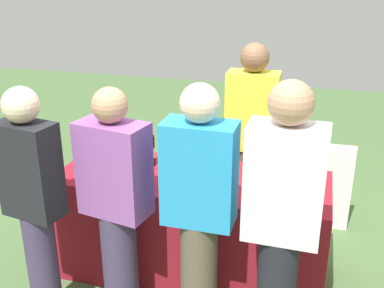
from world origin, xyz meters
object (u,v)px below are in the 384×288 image
wine_glass_0 (97,159)px  wine_glass_4 (290,185)px  wine_bottle_0 (117,148)px  wine_glass_2 (168,172)px  guest_3 (281,222)px  wine_bottle_3 (191,150)px  wine_bottle_5 (218,160)px  wine_glass_1 (110,166)px  guest_1 (116,203)px  wine_bottle_2 (177,153)px  menu_board (314,186)px  wine_bottle_4 (205,153)px  wine_glass_3 (212,175)px  server_pouring (251,138)px  wine_bottle_1 (150,150)px  ice_bucket (270,176)px  wine_bottle_6 (293,167)px  guest_0 (34,201)px  guest_2 (199,210)px

wine_glass_0 → wine_glass_4: size_ratio=1.00×
wine_bottle_0 → wine_glass_2: (0.49, -0.27, -0.02)m
wine_bottle_0 → guest_3: guest_3 is taller
wine_bottle_3 → wine_bottle_5: bearing=-24.3°
wine_glass_1 → guest_1: (0.21, -0.38, -0.05)m
wine_bottle_2 → wine_glass_0: size_ratio=2.26×
wine_bottle_5 → menu_board: bearing=51.2°
wine_bottle_4 → menu_board: size_ratio=0.41×
wine_bottle_5 → wine_bottle_2: bearing=170.1°
wine_glass_3 → wine_bottle_3: bearing=126.8°
wine_bottle_0 → wine_bottle_3: bearing=10.2°
wine_glass_3 → guest_3: (0.51, -0.55, 0.04)m
server_pouring → guest_3: guest_3 is taller
wine_bottle_2 → guest_1: (-0.18, -0.71, -0.07)m
wine_bottle_1 → wine_bottle_2: wine_bottle_1 is taller
server_pouring → guest_1: 1.34m
ice_bucket → guest_1: size_ratio=0.15×
wine_glass_0 → menu_board: wine_glass_0 is taller
wine_bottle_0 → wine_bottle_6: (1.30, 0.03, -0.02)m
guest_3 → menu_board: bearing=85.7°
wine_bottle_5 → guest_0: bearing=-139.8°
wine_bottle_4 → wine_bottle_6: wine_bottle_4 is taller
wine_bottle_2 → wine_bottle_3: wine_bottle_3 is taller
wine_glass_2 → guest_0: size_ratio=0.09×
wine_glass_2 → guest_0: bearing=-140.9°
wine_bottle_0 → menu_board: (1.46, 0.85, -0.53)m
wine_bottle_5 → guest_2: 0.67m
guest_0 → menu_board: size_ratio=2.00×
ice_bucket → menu_board: (0.30, 0.96, -0.49)m
wine_bottle_6 → guest_2: 0.85m
guest_2 → wine_bottle_3: bearing=109.6°
wine_bottle_2 → wine_bottle_5: (0.31, -0.05, 0.01)m
guest_2 → menu_board: (0.64, 1.51, -0.49)m
menu_board → guest_1: bearing=-128.7°
server_pouring → guest_0: (-1.11, -1.33, -0.03)m
wine_bottle_3 → wine_glass_0: bearing=-156.0°
wine_glass_4 → guest_3: bearing=-90.5°
guest_0 → guest_3: bearing=11.8°
wine_glass_3 → menu_board: 1.35m
wine_bottle_6 → wine_glass_2: 0.86m
wine_glass_1 → ice_bucket: ice_bucket is taller
wine_glass_1 → wine_glass_3: wine_glass_1 is taller
wine_bottle_4 → wine_glass_2: (-0.17, -0.35, -0.02)m
guest_0 → wine_glass_2: bearing=48.9°
wine_glass_0 → wine_glass_3: (0.86, -0.04, -0.00)m
wine_glass_4 → guest_2: (-0.48, -0.44, -0.02)m
wine_bottle_2 → menu_board: wine_bottle_2 is taller
wine_bottle_4 → wine_glass_2: bearing=-116.0°
wine_bottle_6 → wine_glass_1: (-1.23, -0.30, -0.01)m
wine_bottle_0 → guest_2: guest_2 is taller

